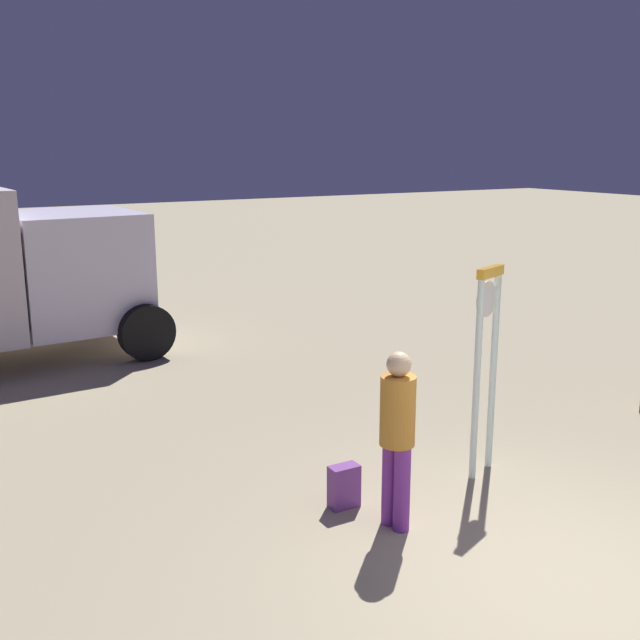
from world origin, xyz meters
TOP-DOWN VIEW (x-y plane):
  - ground_plane at (0.00, 0.00)m, footprint 80.00×80.00m
  - standing_clock at (0.84, 1.94)m, footprint 0.45×0.24m
  - person_near_clock at (-0.61, 1.44)m, footprint 0.31×0.31m
  - backpack at (-0.81, 2.00)m, footprint 0.29×0.20m

SIDE VIEW (x-z plane):
  - ground_plane at x=0.00m, z-range 0.00..0.00m
  - backpack at x=-0.81m, z-range 0.00..0.41m
  - person_near_clock at x=-0.61m, z-range 0.10..1.74m
  - standing_clock at x=0.84m, z-range 0.23..2.42m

